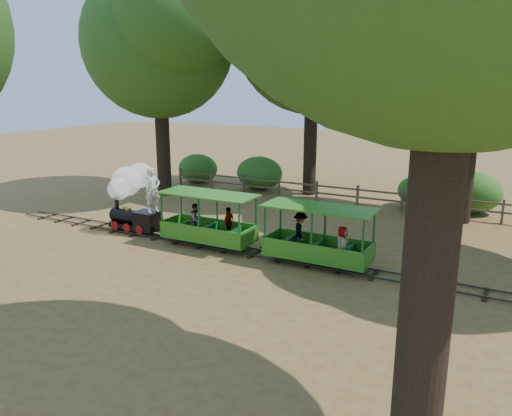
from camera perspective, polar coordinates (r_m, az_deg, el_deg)
The scene contains 13 objects.
ground at distance 16.62m, azimuth -0.08°, elevation -5.29°, with size 90.00×90.00×0.00m, color olive.
track at distance 16.59m, azimuth -0.08°, elevation -5.07°, with size 22.00×1.00×0.10m.
locomotive at distance 19.25m, azimuth -14.01°, elevation 1.79°, with size 2.51×1.12×2.73m.
carriage_front at distance 17.29m, azimuth -5.44°, elevation -1.98°, with size 3.42×1.40×1.78m.
carriage_rear at distance 15.53m, azimuth 6.91°, elevation -3.77°, with size 3.42×1.40×1.78m.
oak_nw at distance 25.63m, azimuth -11.06°, elevation 18.96°, with size 9.06×7.97×11.06m.
oak_nc at distance 25.39m, azimuth 6.58°, elevation 19.97°, with size 9.41×8.28×11.54m.
oak_ne at distance 21.59m, azimuth 24.21°, elevation 18.68°, with size 8.21×7.22×10.64m.
fence at distance 23.55m, azimuth 9.21°, elevation 1.80°, with size 18.10×0.10×1.00m.
shrub_west at distance 28.59m, azimuth -6.65°, elevation 4.52°, with size 2.36×1.82×1.64m, color #2D6B1E.
shrub_mid_w at distance 26.54m, azimuth 0.40°, elevation 4.02°, with size 2.55×1.96×1.77m, color #2D6B1E.
shrub_mid_e at distance 23.90m, azimuth 18.38°, elevation 1.82°, with size 2.14×1.64×1.48m, color #2D6B1E.
shrub_east at distance 23.62m, azimuth 23.28°, elevation 1.69°, with size 2.64×2.03×1.83m, color #2D6B1E.
Camera 1 is at (7.45, -13.80, 5.50)m, focal length 35.00 mm.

